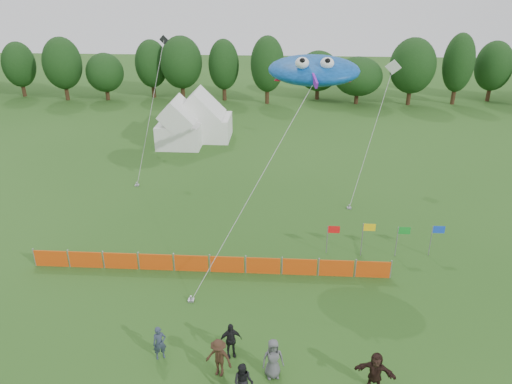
# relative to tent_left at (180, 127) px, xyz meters

# --- Properties ---
(ground) EXTENTS (160.00, 160.00, 0.00)m
(ground) POSITION_rel_tent_left_xyz_m (8.49, -27.73, -1.82)
(ground) COLOR #234C16
(ground) RESTS_ON ground
(treeline) EXTENTS (104.57, 8.78, 8.36)m
(treeline) POSITION_rel_tent_left_xyz_m (10.10, 17.20, 2.36)
(treeline) COLOR #382314
(treeline) RESTS_ON ground
(tent_left) EXTENTS (4.10, 4.10, 3.61)m
(tent_left) POSITION_rel_tent_left_xyz_m (0.00, 0.00, 0.00)
(tent_left) COLOR white
(tent_left) RESTS_ON ground
(tent_right) EXTENTS (5.17, 4.14, 3.65)m
(tent_right) POSITION_rel_tent_left_xyz_m (1.92, 2.23, 0.02)
(tent_right) COLOR white
(tent_right) RESTS_ON ground
(barrier_fence) EXTENTS (19.90, 0.06, 1.00)m
(barrier_fence) POSITION_rel_tent_left_xyz_m (5.85, -21.20, -1.32)
(barrier_fence) COLOR #D2440B
(barrier_fence) RESTS_ON ground
(flag_row) EXTENTS (6.73, 0.32, 2.11)m
(flag_row) POSITION_rel_tent_left_xyz_m (15.67, -18.85, -0.49)
(flag_row) COLOR gray
(flag_row) RESTS_ON ground
(spectator_a) EXTENTS (0.69, 0.59, 1.60)m
(spectator_a) POSITION_rel_tent_left_xyz_m (4.73, -27.98, -1.03)
(spectator_a) COLOR #2A3346
(spectator_a) RESTS_ON ground
(spectator_b) EXTENTS (0.93, 0.78, 1.70)m
(spectator_b) POSITION_rel_tent_left_xyz_m (8.51, -30.03, -0.97)
(spectator_b) COLOR black
(spectator_b) RESTS_ON ground
(spectator_c) EXTENTS (1.29, 0.97, 1.78)m
(spectator_c) POSITION_rel_tent_left_xyz_m (7.40, -28.81, -0.94)
(spectator_c) COLOR #342014
(spectator_c) RESTS_ON ground
(spectator_d) EXTENTS (1.07, 0.69, 1.70)m
(spectator_d) POSITION_rel_tent_left_xyz_m (7.76, -27.67, -0.98)
(spectator_d) COLOR black
(spectator_d) RESTS_ON ground
(spectator_e) EXTENTS (1.00, 0.76, 1.84)m
(spectator_e) POSITION_rel_tent_left_xyz_m (9.62, -28.75, -0.90)
(spectator_e) COLOR #4E4F53
(spectator_e) RESTS_ON ground
(spectator_f) EXTENTS (1.71, 0.96, 1.76)m
(spectator_f) POSITION_rel_tent_left_xyz_m (13.71, -29.16, -0.94)
(spectator_f) COLOR black
(spectator_f) RESTS_ON ground
(stingray_kite) EXTENTS (9.46, 15.06, 11.20)m
(stingray_kite) POSITION_rel_tent_left_xyz_m (11.38, -15.72, 8.39)
(stingray_kite) COLOR blue
(stingray_kite) RESTS_ON ground
(small_kite_white) EXTENTS (4.46, 8.66, 8.96)m
(small_kite_white) POSITION_rel_tent_left_xyz_m (17.15, -6.72, 4.19)
(small_kite_white) COLOR white
(small_kite_white) RESTS_ON ground
(small_kite_dark) EXTENTS (1.86, 7.06, 10.48)m
(small_kite_dark) POSITION_rel_tent_left_xyz_m (-0.77, -5.86, 3.93)
(small_kite_dark) COLOR black
(small_kite_dark) RESTS_ON ground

